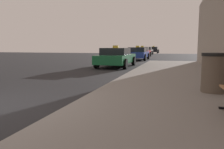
{
  "coord_description": "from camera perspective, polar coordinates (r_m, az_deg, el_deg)",
  "views": [
    {
      "loc": [
        4.16,
        -3.8,
        1.38
      ],
      "look_at": [
        2.07,
        3.62,
        0.41
      ],
      "focal_mm": 36.3,
      "sensor_mm": 36.0,
      "label": 1
    }
  ],
  "objects": [
    {
      "name": "car_black",
      "position": [
        46.08,
        10.43,
        6.1
      ],
      "size": [
        1.98,
        4.55,
        1.43
      ],
      "color": "black",
      "rests_on": "ground_plane"
    },
    {
      "name": "car_red",
      "position": [
        29.82,
        7.66,
        5.66
      ],
      "size": [
        1.95,
        4.33,
        1.43
      ],
      "color": "red",
      "rests_on": "ground_plane"
    },
    {
      "name": "trash_bin",
      "position": [
        6.64,
        24.38,
        0.46
      ],
      "size": [
        0.69,
        0.69,
        1.05
      ],
      "color": "brown",
      "rests_on": "sidewalk"
    },
    {
      "name": "car_green",
      "position": [
        15.25,
        1.08,
        4.39
      ],
      "size": [
        2.05,
        4.5,
        1.43
      ],
      "color": "#196638",
      "rests_on": "ground_plane"
    },
    {
      "name": "car_blue",
      "position": [
        23.2,
        6.52,
        5.28
      ],
      "size": [
        2.03,
        4.39,
        1.43
      ],
      "color": "#233899",
      "rests_on": "ground_plane"
    },
    {
      "name": "sidewalk",
      "position": [
        4.02,
        12.82,
        -11.95
      ],
      "size": [
        4.0,
        32.0,
        0.15
      ],
      "primitive_type": "cube",
      "color": "gray",
      "rests_on": "ground_plane"
    },
    {
      "name": "car_silver",
      "position": [
        38.12,
        8.7,
        5.95
      ],
      "size": [
        1.99,
        4.0,
        1.27
      ],
      "color": "#B7B7BF",
      "rests_on": "ground_plane"
    }
  ]
}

